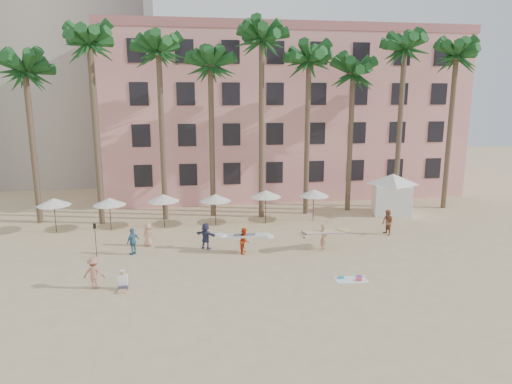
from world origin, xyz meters
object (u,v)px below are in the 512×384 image
at_px(pink_hotel, 280,115).
at_px(carrier_white, 244,240).
at_px(carrier_yellow, 324,235).
at_px(cabana, 392,190).

bearing_deg(pink_hotel, carrier_white, -108.04).
distance_m(carrier_yellow, carrier_white, 5.31).
bearing_deg(carrier_white, pink_hotel, 71.96).
bearing_deg(cabana, carrier_yellow, -136.35).
relative_size(carrier_yellow, carrier_white, 0.97).
bearing_deg(cabana, carrier_white, -149.97).
xyz_separation_m(carrier_yellow, carrier_white, (-5.31, 0.18, -0.07)).
relative_size(pink_hotel, cabana, 6.26).
distance_m(cabana, carrier_white, 16.14).
distance_m(cabana, carrier_yellow, 11.97).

